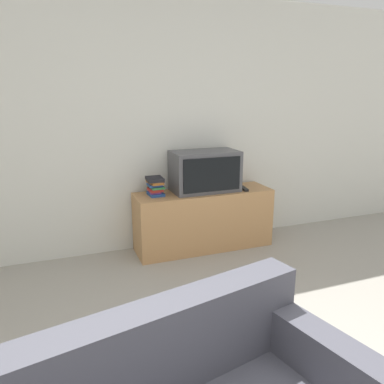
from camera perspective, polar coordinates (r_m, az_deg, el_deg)
The scene contains 5 objects.
wall_back at distance 3.91m, azimuth -8.07°, elevation 9.77°, with size 9.00×0.06×2.60m.
tv_stand at distance 4.04m, azimuth 1.78°, elevation -4.23°, with size 1.47×0.44×0.63m.
television at distance 3.93m, azimuth 1.98°, elevation 3.19°, with size 0.70×0.39×0.42m.
book_stack at distance 3.78m, azimuth -5.64°, elevation 0.94°, with size 0.17×0.22×0.19m.
remote_on_stand at distance 4.05m, azimuth 7.92°, elevation 0.52°, with size 0.07×0.19×0.02m.
Camera 1 is at (-0.85, -0.77, 1.64)m, focal length 35.00 mm.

